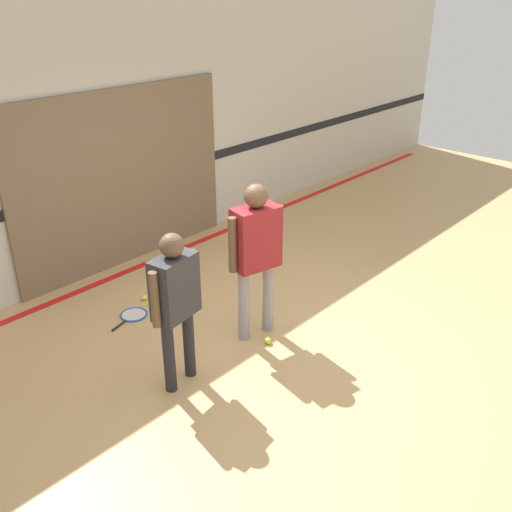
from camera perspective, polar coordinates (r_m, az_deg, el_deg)
ground_plane at (r=5.65m, az=-0.17°, el=-8.84°), size 16.00×16.00×0.00m
wall_back at (r=6.81m, az=-16.34°, el=11.06°), size 16.00×0.07×3.20m
wall_panel at (r=7.09m, az=-13.09°, el=7.54°), size 2.99×0.05×2.14m
floor_stripe at (r=7.11m, az=-13.40°, el=-1.76°), size 14.40×0.10×0.01m
person_instructor at (r=5.34m, az=0.00°, el=1.04°), size 0.59×0.34×1.58m
person_student_left at (r=4.74m, az=-8.08°, el=-3.85°), size 0.54×0.28×1.43m
racket_spare_on_floor at (r=6.22m, az=-12.23°, el=-5.81°), size 0.52×0.36×0.03m
tennis_ball_near_instructor at (r=5.65m, az=1.20°, el=-8.48°), size 0.07×0.07×0.07m
tennis_ball_by_spare_racket at (r=6.48m, az=-11.10°, el=-4.11°), size 0.07×0.07×0.07m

